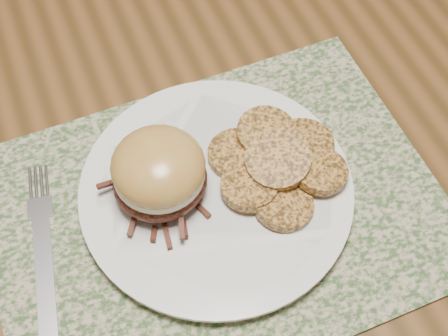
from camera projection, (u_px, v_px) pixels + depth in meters
The scene contains 6 objects.
dining_table at pixel (75, 225), 0.71m from camera, with size 1.50×0.90×0.75m.
placemat at pixel (216, 211), 0.63m from camera, with size 0.45×0.33×0.00m, color #355029.
dinner_plate at pixel (216, 191), 0.63m from camera, with size 0.26×0.26×0.02m, color white.
pork_sandwich at pixel (159, 172), 0.59m from camera, with size 0.11×0.11×0.07m.
roasted_potatoes at pixel (277, 162), 0.63m from camera, with size 0.15×0.16×0.04m.
fork at pixel (44, 255), 0.60m from camera, with size 0.06×0.21×0.00m.
Camera 1 is at (0.03, -0.36, 1.31)m, focal length 50.00 mm.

